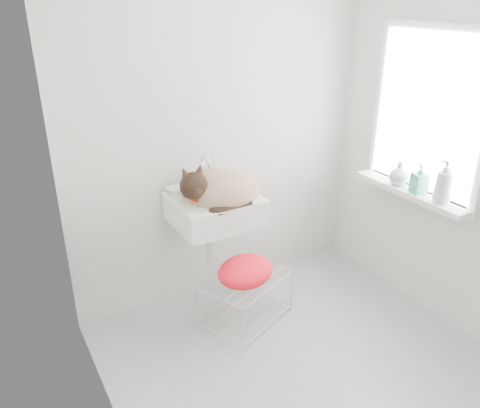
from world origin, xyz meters
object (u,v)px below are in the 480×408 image
wire_rack (245,301)px  bottle_a (440,203)px  sink (215,197)px  cat (217,191)px  bottle_c (398,185)px  bottle_b (417,193)px

wire_rack → bottle_a: bearing=-27.2°
sink → cat: (0.01, -0.02, 0.04)m
sink → bottle_a: size_ratio=2.32×
wire_rack → bottle_c: size_ratio=3.31×
wire_rack → bottle_c: bottle_c is taller
cat → bottle_c: (1.18, -0.42, -0.04)m
bottle_b → bottle_a: bearing=-90.0°
wire_rack → sink: bearing=113.1°
cat → bottle_b: 1.32m
bottle_a → bottle_c: size_ratio=1.41×
bottle_a → bottle_b: bottle_a is taller
bottle_b → bottle_c: size_ratio=1.18×
wire_rack → bottle_c: (1.09, -0.21, 0.70)m
wire_rack → bottle_b: 1.35m
sink → bottle_a: 1.42m
sink → bottle_b: (1.19, -0.61, 0.00)m
sink → bottle_a: bottle_a is taller
sink → wire_rack: size_ratio=0.99×
bottle_a → bottle_b: 0.18m
bottle_c → cat: bearing=160.5°
bottle_a → bottle_b: size_ratio=1.19×
bottle_c → bottle_b: bearing=-90.0°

